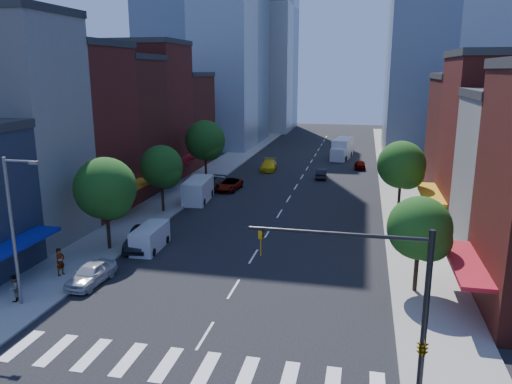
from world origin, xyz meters
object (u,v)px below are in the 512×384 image
(cargo_van_near, at_px, (150,238))
(box_truck, at_px, (342,149))
(parked_car_third, at_px, (230,185))
(taxi, at_px, (269,165))
(cargo_van_far, at_px, (198,191))
(pedestrian_far, at_px, (14,288))
(parked_car_front, at_px, (91,273))
(traffic_car_oncoming, at_px, (321,173))
(pedestrian_near, at_px, (60,262))
(parked_car_second, at_px, (143,238))
(parked_car_rear, at_px, (211,185))
(traffic_car_far, at_px, (360,165))

(cargo_van_near, bearing_deg, box_truck, 71.93)
(parked_car_third, relative_size, taxi, 0.95)
(cargo_van_far, xyz_separation_m, pedestrian_far, (-3.08, -25.59, -0.22))
(taxi, bearing_deg, parked_car_front, -100.91)
(parked_car_third, distance_m, box_truck, 27.49)
(traffic_car_oncoming, bearing_deg, cargo_van_far, 47.63)
(cargo_van_far, distance_m, pedestrian_far, 25.78)
(parked_car_front, relative_size, pedestrian_far, 2.55)
(parked_car_third, bearing_deg, parked_car_front, -90.45)
(parked_car_front, xyz_separation_m, pedestrian_near, (-2.63, 0.57, 0.39))
(parked_car_front, relative_size, cargo_van_far, 0.72)
(parked_car_third, bearing_deg, cargo_van_near, -88.80)
(traffic_car_oncoming, height_order, pedestrian_near, pedestrian_near)
(parked_car_front, distance_m, parked_car_third, 27.89)
(parked_car_second, distance_m, taxi, 33.75)
(parked_car_second, bearing_deg, parked_car_front, -100.01)
(parked_car_third, bearing_deg, box_truck, 67.79)
(parked_car_rear, height_order, cargo_van_near, cargo_van_near)
(cargo_van_near, relative_size, pedestrian_near, 2.31)
(cargo_van_near, xyz_separation_m, box_truck, (12.89, 45.60, 0.58))
(taxi, bearing_deg, pedestrian_far, -104.31)
(traffic_car_far, height_order, box_truck, box_truck)
(pedestrian_far, bearing_deg, parked_car_front, 135.43)
(parked_car_front, bearing_deg, taxi, 87.50)
(taxi, xyz_separation_m, traffic_car_oncoming, (7.78, -3.89, -0.09))
(parked_car_rear, xyz_separation_m, box_truck, (13.99, 25.60, 0.75))
(cargo_van_near, distance_m, pedestrian_near, 7.39)
(taxi, bearing_deg, parked_car_third, -105.00)
(parked_car_rear, distance_m, cargo_van_far, 4.97)
(taxi, relative_size, traffic_car_far, 1.34)
(cargo_van_far, xyz_separation_m, pedestrian_near, (-2.65, -21.41, -0.09))
(cargo_van_far, height_order, traffic_car_far, cargo_van_far)
(traffic_car_oncoming, height_order, traffic_car_far, traffic_car_oncoming)
(parked_car_third, xyz_separation_m, pedestrian_near, (-4.63, -27.24, 0.46))
(pedestrian_far, bearing_deg, cargo_van_near, 154.22)
(pedestrian_far, bearing_deg, traffic_car_far, 153.08)
(parked_car_rear, relative_size, traffic_car_far, 1.40)
(parked_car_rear, bearing_deg, parked_car_second, -82.74)
(parked_car_third, height_order, cargo_van_far, cargo_van_far)
(parked_car_second, height_order, parked_car_third, parked_car_second)
(taxi, height_order, traffic_car_oncoming, taxi)
(pedestrian_near, bearing_deg, taxi, 3.77)
(parked_car_second, bearing_deg, box_truck, 66.57)
(parked_car_rear, relative_size, pedestrian_near, 2.69)
(traffic_car_oncoming, bearing_deg, parked_car_second, 65.26)
(parked_car_front, height_order, parked_car_second, parked_car_second)
(parked_car_second, height_order, parked_car_rear, parked_car_second)
(taxi, xyz_separation_m, traffic_car_far, (12.69, 3.71, -0.09))
(parked_car_front, bearing_deg, pedestrian_near, 171.24)
(taxi, bearing_deg, traffic_car_oncoming, -31.42)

